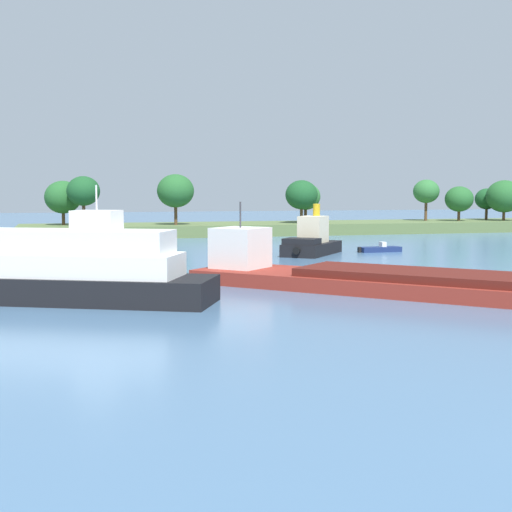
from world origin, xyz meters
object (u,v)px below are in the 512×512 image
at_px(fishing_skiff, 380,249).
at_px(cargo_barge, 491,286).
at_px(tugboat, 312,242).
at_px(small_motorboat, 25,268).
at_px(white_riverboat, 63,270).

distance_m(fishing_skiff, cargo_barge, 32.19).
distance_m(fishing_skiff, tugboat, 7.97).
distance_m(small_motorboat, white_riverboat, 16.76).
xyz_separation_m(fishing_skiff, cargo_barge, (-7.71, -31.25, 0.50)).
height_order(fishing_skiff, white_riverboat, white_riverboat).
xyz_separation_m(small_motorboat, fishing_skiff, (34.37, 8.99, 0.00)).
relative_size(small_motorboat, cargo_barge, 0.14).
relative_size(cargo_barge, white_riverboat, 1.90).
bearing_deg(tugboat, cargo_barge, -89.76).
bearing_deg(cargo_barge, small_motorboat, 140.14).
distance_m(small_motorboat, cargo_barge, 34.74).
distance_m(tugboat, cargo_barge, 30.16).
height_order(small_motorboat, white_riverboat, white_riverboat).
height_order(small_motorboat, tugboat, tugboat).
height_order(tugboat, cargo_barge, cargo_barge).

